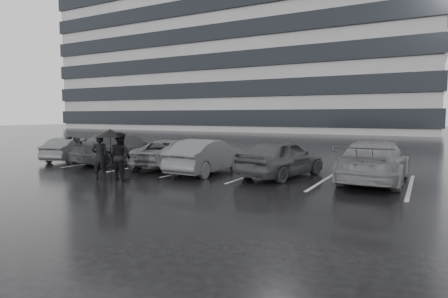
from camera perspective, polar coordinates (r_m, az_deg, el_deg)
name	(u,v)px	position (r m, az deg, el deg)	size (l,w,h in m)	color
ground	(210,182)	(13.15, -2.16, -5.12)	(160.00, 160.00, 0.00)	black
office_building	(242,45)	(66.77, 2.77, 15.50)	(61.00, 26.00, 29.00)	gray
car_main	(282,158)	(14.40, 8.76, -1.36)	(1.71, 4.26, 1.45)	black
car_west_a	(207,156)	(15.20, -2.66, -1.11)	(1.46, 4.18, 1.38)	#2E2E31
car_west_b	(173,154)	(16.96, -7.85, -0.69)	(2.09, 4.54, 1.26)	#474749
car_west_c	(124,149)	(18.86, -14.95, 0.07)	(2.05, 5.03, 1.46)	black
car_west_d	(72,149)	(20.93, -22.16, 0.00)	(1.28, 3.67, 1.21)	#2E2E31
car_east	(374,161)	(14.12, 21.94, -1.76)	(2.07, 5.08, 1.47)	#474749
pedestrian_left	(100,157)	(14.57, -18.38, -1.12)	(0.60, 0.39, 1.64)	black
pedestrian_right	(121,156)	(14.04, -15.48, -1.07)	(0.84, 0.66, 1.74)	black
umbrella	(110,133)	(14.16, -16.96, 2.32)	(1.10, 1.10, 1.87)	black
stall_stripes	(224,171)	(15.69, -0.01, -3.44)	(19.72, 5.00, 0.00)	#A7A7AA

